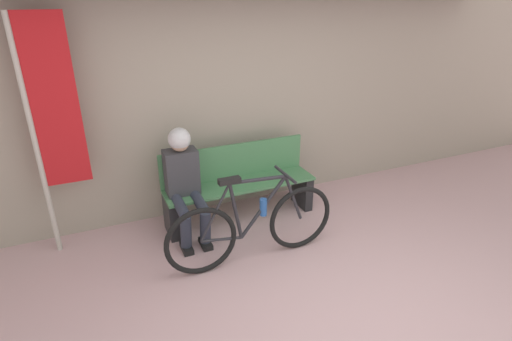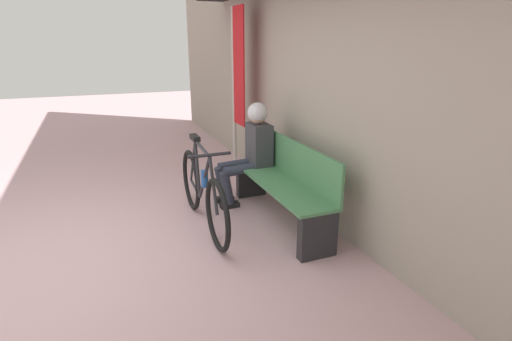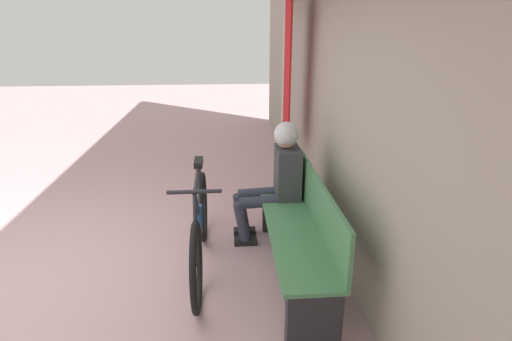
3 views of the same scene
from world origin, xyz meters
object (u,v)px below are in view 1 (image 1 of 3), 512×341
object	(u,v)px
person_seated	(184,177)
banner_pole	(49,116)
park_bench_near	(239,185)
bicycle	(253,226)

from	to	relation	value
person_seated	banner_pole	bearing A→B (deg)	167.88
banner_pole	park_bench_near	bearing A→B (deg)	-3.99
banner_pole	bicycle	bearing A→B (deg)	-30.81
park_bench_near	person_seated	size ratio (longest dim) A/B	1.45
park_bench_near	banner_pole	size ratio (longest dim) A/B	0.75
person_seated	park_bench_near	bearing A→B (deg)	10.43
park_bench_near	banner_pole	distance (m)	2.03
bicycle	person_seated	world-z (taller)	person_seated
bicycle	banner_pole	xyz separation A→B (m)	(-1.59, 0.95, 1.01)
bicycle	person_seated	xyz separation A→B (m)	(-0.47, 0.71, 0.30)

